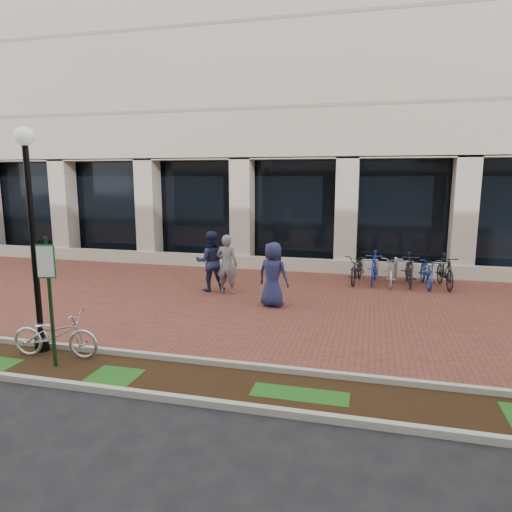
% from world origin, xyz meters
% --- Properties ---
extents(ground, '(120.00, 120.00, 0.00)m').
position_xyz_m(ground, '(0.00, 0.00, 0.00)').
color(ground, black).
rests_on(ground, ground).
extents(brick_plaza, '(40.00, 9.00, 0.01)m').
position_xyz_m(brick_plaza, '(0.00, 0.00, 0.01)').
color(brick_plaza, brown).
rests_on(brick_plaza, ground).
extents(planting_strip, '(40.00, 1.50, 0.01)m').
position_xyz_m(planting_strip, '(0.00, -5.25, 0.01)').
color(planting_strip, black).
rests_on(planting_strip, ground).
extents(curb_plaza_side, '(40.00, 0.12, 0.12)m').
position_xyz_m(curb_plaza_side, '(0.00, -4.50, 0.06)').
color(curb_plaza_side, '#A5A59C').
rests_on(curb_plaza_side, ground).
extents(curb_street_side, '(40.00, 0.12, 0.12)m').
position_xyz_m(curb_street_side, '(0.00, -6.00, 0.06)').
color(curb_street_side, '#A5A59C').
rests_on(curb_street_side, ground).
extents(near_office_building, '(40.00, 12.12, 16.00)m').
position_xyz_m(near_office_building, '(0.00, 10.47, 10.05)').
color(near_office_building, beige).
rests_on(near_office_building, ground).
extents(parking_sign, '(0.34, 0.07, 2.47)m').
position_xyz_m(parking_sign, '(-2.75, -5.30, 1.57)').
color(parking_sign, '#153B1B').
rests_on(parking_sign, ground).
extents(lamppost, '(0.36, 0.36, 4.47)m').
position_xyz_m(lamppost, '(-3.54, -4.67, 2.52)').
color(lamppost, black).
rests_on(lamppost, ground).
extents(locked_bicycle, '(1.83, 0.82, 0.93)m').
position_xyz_m(locked_bicycle, '(-3.04, -4.87, 0.46)').
color(locked_bicycle, silver).
rests_on(locked_bicycle, ground).
extents(pedestrian_left, '(0.67, 0.45, 1.82)m').
position_xyz_m(pedestrian_left, '(-1.28, 0.68, 0.91)').
color(pedestrian_left, slate).
rests_on(pedestrian_left, ground).
extents(pedestrian_mid, '(1.12, 1.02, 1.88)m').
position_xyz_m(pedestrian_mid, '(-1.88, 0.88, 0.94)').
color(pedestrian_mid, '#1D254A').
rests_on(pedestrian_mid, ground).
extents(pedestrian_right, '(0.99, 0.78, 1.79)m').
position_xyz_m(pedestrian_right, '(0.36, -0.31, 0.89)').
color(pedestrian_right, '#1F244E').
rests_on(pedestrian_right, ground).
extents(bollard, '(0.12, 0.12, 0.90)m').
position_xyz_m(bollard, '(3.75, 3.36, 0.46)').
color(bollard, silver).
rests_on(bollard, ground).
extents(bike_rack_cluster, '(3.56, 1.93, 1.09)m').
position_xyz_m(bike_rack_cluster, '(3.86, 3.13, 0.51)').
color(bike_rack_cluster, black).
rests_on(bike_rack_cluster, ground).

